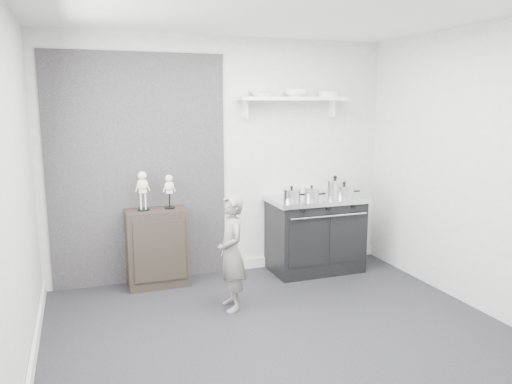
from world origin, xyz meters
The scene contains 15 objects.
ground centered at (0.00, 0.00, 0.00)m, with size 4.00×4.00×0.00m, color black.
room_shell centered at (-0.09, 0.15, 1.64)m, with size 4.02×3.62×2.71m.
wall_shelf centered at (0.80, 1.68, 2.01)m, with size 1.30×0.26×0.24m.
stove centered at (1.02, 1.48, 0.45)m, with size 1.11×0.69×0.89m.
side_cabinet centered at (-0.81, 1.61, 0.42)m, with size 0.65×0.38×0.85m, color black.
child centered at (-0.24, 0.72, 0.56)m, with size 0.41×0.27×1.13m, color slate.
pot_front_left centered at (0.68, 1.39, 0.95)m, with size 0.30×0.21×0.17m.
pot_back_right centered at (1.32, 1.56, 0.98)m, with size 0.36×0.27×0.23m.
pot_front_right centered at (1.31, 1.32, 0.96)m, with size 0.33×0.24×0.19m.
pot_front_center centered at (0.89, 1.32, 0.96)m, with size 0.26×0.17×0.17m.
skeleton_full centered at (-0.94, 1.61, 1.09)m, with size 0.14×0.09×0.49m, color silver, non-canonical shape.
skeleton_torso centered at (-0.66, 1.61, 1.06)m, with size 0.12×0.08×0.42m, color silver, non-canonical shape.
bowl_large centered at (0.42, 1.67, 2.07)m, with size 0.27×0.27×0.07m, color white.
bowl_small centered at (0.84, 1.67, 2.08)m, with size 0.27×0.27×0.08m, color white.
plate_stack centered at (1.26, 1.67, 2.07)m, with size 0.24×0.24×0.06m, color silver.
Camera 1 is at (-1.57, -3.67, 1.99)m, focal length 35.00 mm.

